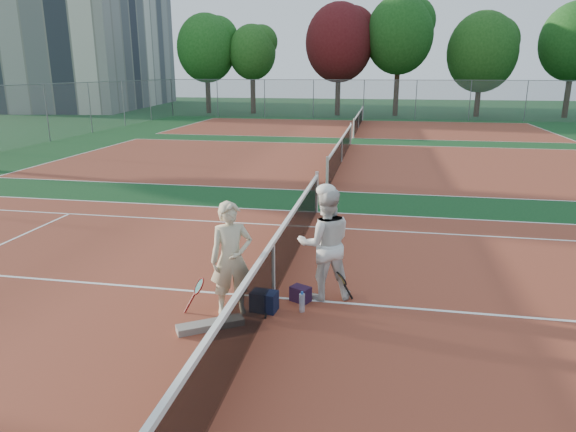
{
  "coord_description": "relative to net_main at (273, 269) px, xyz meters",
  "views": [
    {
      "loc": [
        1.67,
        -7.67,
        3.63
      ],
      "look_at": [
        0.0,
        1.32,
        1.05
      ],
      "focal_mm": 32.0,
      "sensor_mm": 36.0,
      "label": 1
    }
  ],
  "objects": [
    {
      "name": "net_cover_canvas",
      "position": [
        -0.69,
        -1.2,
        -0.46
      ],
      "size": [
        0.95,
        0.72,
        0.1
      ],
      "primitive_type": "cube",
      "rotation": [
        0.0,
        0.0,
        0.57
      ],
      "color": "slate",
      "rests_on": "ground"
    },
    {
      "name": "sports_bag_purple",
      "position": [
        0.46,
        -0.05,
        -0.38
      ],
      "size": [
        0.37,
        0.33,
        0.25
      ],
      "primitive_type": "cube",
      "rotation": [
        0.0,
        0.0,
        -0.46
      ],
      "color": "black",
      "rests_on": "ground"
    },
    {
      "name": "court_far_b",
      "position": [
        0.0,
        27.0,
        -0.51
      ],
      "size": [
        23.77,
        10.97,
        0.01
      ],
      "primitive_type": "cube",
      "color": "brown",
      "rests_on": "ground"
    },
    {
      "name": "water_bottle",
      "position": [
        0.54,
        -0.42,
        -0.36
      ],
      "size": [
        0.09,
        0.09,
        0.3
      ],
      "primitive_type": "cylinder",
      "color": "#C9E5FF",
      "rests_on": "ground"
    },
    {
      "name": "racket_spare",
      "position": [
        -0.03,
        -0.3,
        -0.49
      ],
      "size": [
        0.35,
        0.63,
        0.03
      ],
      "primitive_type": null,
      "rotation": [
        0.0,
        0.0,
        1.71
      ],
      "color": "black",
      "rests_on": "ground"
    },
    {
      "name": "apartment_block",
      "position": [
        -28.0,
        44.0,
        6.99
      ],
      "size": [
        12.96,
        23.18,
        15.0
      ],
      "primitive_type": "cube",
      "rotation": [
        0.0,
        0.0,
        0.14
      ],
      "color": "beige",
      "rests_on": "ground"
    },
    {
      "name": "fence_back",
      "position": [
        0.0,
        34.0,
        0.99
      ],
      "size": [
        32.0,
        0.06,
        3.0
      ],
      "primitive_type": null,
      "color": "slate",
      "rests_on": "ground"
    },
    {
      "name": "player_a",
      "position": [
        -0.51,
        -0.65,
        0.38
      ],
      "size": [
        0.77,
        0.66,
        1.78
      ],
      "primitive_type": "imported",
      "rotation": [
        0.0,
        0.0,
        0.43
      ],
      "color": "beige",
      "rests_on": "ground"
    },
    {
      "name": "tree_back_5",
      "position": [
        16.1,
        38.17,
        5.36
      ],
      "size": [
        5.31,
        5.31,
        8.94
      ],
      "color": "#382314",
      "rests_on": "ground"
    },
    {
      "name": "tree_back_1",
      "position": [
        -9.95,
        37.85,
        4.7
      ],
      "size": [
        4.1,
        4.1,
        7.6
      ],
      "color": "#382314",
      "rests_on": "ground"
    },
    {
      "name": "tree_back_0",
      "position": [
        -14.01,
        37.49,
        5.06
      ],
      "size": [
        5.12,
        5.12,
        8.54
      ],
      "color": "#382314",
      "rests_on": "ground"
    },
    {
      "name": "net_main",
      "position": [
        0.0,
        0.0,
        0.0
      ],
      "size": [
        0.1,
        10.98,
        1.02
      ],
      "primitive_type": null,
      "color": "black",
      "rests_on": "ground"
    },
    {
      "name": "player_b",
      "position": [
        0.82,
        0.21,
        0.42
      ],
      "size": [
        1.07,
        0.93,
        1.86
      ],
      "primitive_type": "imported",
      "rotation": [
        0.0,
        0.0,
        3.43
      ],
      "color": "silver",
      "rests_on": "ground"
    },
    {
      "name": "racket_red",
      "position": [
        -1.04,
        -0.67,
        -0.25
      ],
      "size": [
        0.43,
        0.41,
        0.53
      ],
      "primitive_type": null,
      "rotation": [
        0.0,
        0.0,
        0.59
      ],
      "color": "maroon",
      "rests_on": "ground"
    },
    {
      "name": "tree_back_3",
      "position": [
        2.54,
        37.54,
        5.97
      ],
      "size": [
        5.48,
        5.48,
        9.65
      ],
      "color": "#382314",
      "rests_on": "ground"
    },
    {
      "name": "ground",
      "position": [
        0.0,
        0.0,
        -0.51
      ],
      "size": [
        130.0,
        130.0,
        0.0
      ],
      "primitive_type": "plane",
      "color": "#0F3817",
      "rests_on": "ground"
    },
    {
      "name": "net_far_a",
      "position": [
        0.0,
        13.5,
        0.0
      ],
      "size": [
        0.1,
        10.98,
        1.02
      ],
      "primitive_type": null,
      "color": "black",
      "rests_on": "ground"
    },
    {
      "name": "net_far_b",
      "position": [
        0.0,
        27.0,
        0.0
      ],
      "size": [
        0.1,
        10.98,
        1.02
      ],
      "primitive_type": null,
      "color": "black",
      "rests_on": "ground"
    },
    {
      "name": "racket_black_held",
      "position": [
        1.11,
        0.04,
        -0.24
      ],
      "size": [
        0.43,
        0.42,
        0.53
      ],
      "primitive_type": null,
      "rotation": [
        0.0,
        0.0,
        3.84
      ],
      "color": "black",
      "rests_on": "ground"
    },
    {
      "name": "sports_bag_navy",
      "position": [
        -0.05,
        -0.49,
        -0.35
      ],
      "size": [
        0.43,
        0.32,
        0.32
      ],
      "primitive_type": "cube",
      "rotation": [
        0.0,
        0.0,
        -0.12
      ],
      "color": "black",
      "rests_on": "ground"
    },
    {
      "name": "court_main",
      "position": [
        0.0,
        0.0,
        -0.51
      ],
      "size": [
        23.77,
        10.97,
        0.01
      ],
      "primitive_type": "cube",
      "color": "brown",
      "rests_on": "ground"
    },
    {
      "name": "tree_back_maroon",
      "position": [
        -2.34,
        37.22,
        5.4
      ],
      "size": [
        5.61,
        5.61,
        9.15
      ],
      "color": "#382314",
      "rests_on": "ground"
    },
    {
      "name": "court_far_a",
      "position": [
        0.0,
        13.5,
        -0.51
      ],
      "size": [
        23.77,
        10.97,
        0.01
      ],
      "primitive_type": "cube",
      "color": "brown",
      "rests_on": "ground"
    },
    {
      "name": "tree_back_4",
      "position": [
        9.2,
        38.05,
        4.62
      ],
      "size": [
        5.58,
        5.58,
        8.35
      ],
      "color": "#382314",
      "rests_on": "ground"
    }
  ]
}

